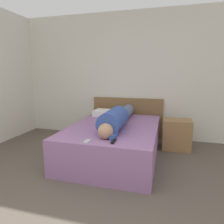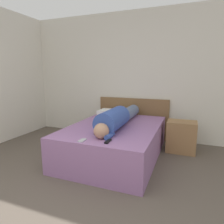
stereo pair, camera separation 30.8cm
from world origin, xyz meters
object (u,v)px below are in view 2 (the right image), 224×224
(pillow_near_headboard, at_px, (114,113))
(person_lying, at_px, (118,118))
(nightstand, at_px, (181,137))
(cell_phone, at_px, (82,140))
(bed, at_px, (115,141))
(tv_remote, at_px, (108,141))

(pillow_near_headboard, bearing_deg, person_lying, -65.16)
(nightstand, height_order, pillow_near_headboard, pillow_near_headboard)
(person_lying, height_order, cell_phone, person_lying)
(nightstand, bearing_deg, pillow_near_headboard, 175.12)
(bed, bearing_deg, pillow_near_headboard, 112.34)
(bed, bearing_deg, person_lying, -41.99)
(tv_remote, bearing_deg, bed, 104.07)
(person_lying, xyz_separation_m, cell_phone, (-0.19, -0.81, -0.13))
(bed, height_order, person_lying, person_lying)
(cell_phone, bearing_deg, person_lying, 76.87)
(pillow_near_headboard, bearing_deg, cell_phone, -83.91)
(pillow_near_headboard, xyz_separation_m, tv_remote, (0.49, -1.50, -0.04))
(pillow_near_headboard, relative_size, tv_remote, 4.00)
(bed, relative_size, tv_remote, 12.95)
(bed, bearing_deg, cell_phone, -98.22)
(nightstand, distance_m, tv_remote, 1.64)
(pillow_near_headboard, distance_m, tv_remote, 1.58)
(bed, height_order, pillow_near_headboard, pillow_near_headboard)
(cell_phone, bearing_deg, tv_remote, 12.38)
(person_lying, bearing_deg, bed, 138.01)
(person_lying, bearing_deg, pillow_near_headboard, 114.84)
(nightstand, height_order, person_lying, person_lying)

